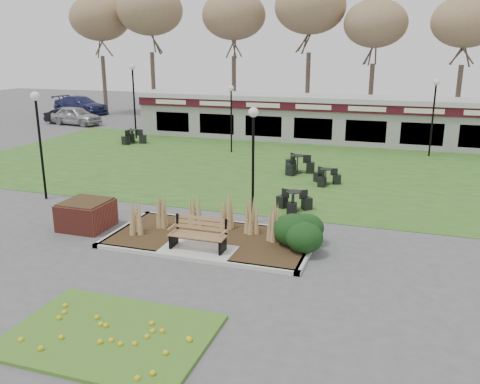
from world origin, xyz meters
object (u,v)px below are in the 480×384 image
(lamp_post_near_left, at_px, (253,140))
(lamp_post_far_right, at_px, (435,100))
(bistro_set_d, at_px, (326,179))
(lamp_post_far_left, at_px, (133,84))
(lamp_post_mid_left, at_px, (38,122))
(car_blue, at_px, (81,105))
(food_pavilion, at_px, (317,118))
(car_black, at_px, (70,116))
(bistro_set_b, at_px, (294,204))
(car_silver, at_px, (76,116))
(park_bench, at_px, (199,233))
(lamp_post_mid_right, at_px, (231,104))
(brick_planter, at_px, (86,214))
(bistro_set_c, at_px, (297,167))
(bistro_set_a, at_px, (133,139))

(lamp_post_near_left, xyz_separation_m, lamp_post_far_right, (6.08, 13.80, 0.19))
(bistro_set_d, bearing_deg, lamp_post_far_left, 150.63)
(lamp_post_mid_left, relative_size, car_blue, 0.77)
(food_pavilion, relative_size, car_blue, 4.48)
(car_blue, bearing_deg, car_black, -141.48)
(lamp_post_mid_left, height_order, bistro_set_b, lamp_post_mid_left)
(lamp_post_near_left, bearing_deg, car_blue, 134.81)
(car_silver, bearing_deg, lamp_post_far_left, -109.84)
(park_bench, xyz_separation_m, lamp_post_mid_right, (-4.00, 14.33, 2.20))
(lamp_post_far_right, bearing_deg, lamp_post_mid_right, -167.43)
(brick_planter, bearing_deg, food_pavilion, 76.94)
(bistro_set_c, relative_size, bistro_set_d, 1.22)
(lamp_post_mid_right, relative_size, car_silver, 0.91)
(brick_planter, distance_m, lamp_post_far_left, 17.80)
(lamp_post_far_right, bearing_deg, car_blue, 161.40)
(lamp_post_mid_left, xyz_separation_m, bistro_set_b, (9.80, 1.58, -2.83))
(bistro_set_d, distance_m, car_blue, 30.88)
(food_pavilion, distance_m, lamp_post_far_right, 7.63)
(car_blue, bearing_deg, bistro_set_a, -122.58)
(bistro_set_b, distance_m, car_silver, 26.33)
(brick_planter, distance_m, lamp_post_mid_right, 13.78)
(lamp_post_mid_left, bearing_deg, lamp_post_far_left, 104.79)
(brick_planter, xyz_separation_m, car_silver, (-14.70, 20.00, 0.24))
(lamp_post_far_left, relative_size, car_silver, 1.15)
(brick_planter, bearing_deg, bistro_set_c, 62.75)
(bistro_set_a, bearing_deg, lamp_post_far_right, 5.27)
(lamp_post_mid_left, xyz_separation_m, car_blue, (-14.89, 23.58, -2.30))
(lamp_post_near_left, distance_m, lamp_post_far_right, 15.08)
(bistro_set_b, relative_size, bistro_set_c, 0.88)
(lamp_post_far_left, height_order, bistro_set_a, lamp_post_far_left)
(lamp_post_far_right, xyz_separation_m, car_blue, (-29.72, 10.00, -2.30))
(food_pavilion, xyz_separation_m, lamp_post_mid_right, (-4.00, -5.38, 1.31))
(bistro_set_d, height_order, car_blue, car_blue)
(bistro_set_b, bearing_deg, bistro_set_d, 82.86)
(lamp_post_mid_right, height_order, bistro_set_d, lamp_post_mid_right)
(lamp_post_mid_left, height_order, car_black, lamp_post_mid_left)
(lamp_post_mid_right, bearing_deg, lamp_post_mid_left, -109.72)
(brick_planter, xyz_separation_m, lamp_post_mid_left, (-3.60, 2.42, 2.62))
(park_bench, height_order, lamp_post_mid_left, lamp_post_mid_left)
(lamp_post_far_left, xyz_separation_m, bistro_set_b, (13.38, -12.00, -3.28))
(bistro_set_b, xyz_separation_m, car_blue, (-24.68, 22.00, 0.53))
(lamp_post_far_left, bearing_deg, bistro_set_b, -41.89)
(lamp_post_far_left, bearing_deg, car_black, 151.99)
(lamp_post_mid_right, bearing_deg, car_blue, 146.68)
(bistro_set_d, bearing_deg, bistro_set_c, 134.24)
(park_bench, height_order, lamp_post_near_left, lamp_post_near_left)
(park_bench, height_order, car_black, car_black)
(food_pavilion, bearing_deg, bistro_set_d, -77.86)
(lamp_post_far_right, distance_m, bistro_set_d, 9.48)
(lamp_post_near_left, relative_size, lamp_post_mid_right, 1.05)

